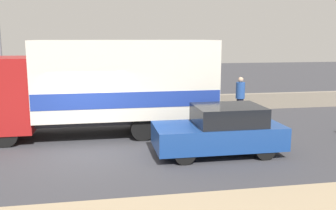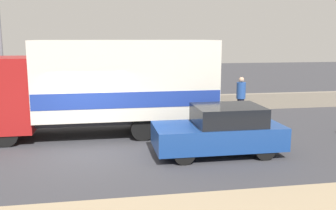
{
  "view_description": "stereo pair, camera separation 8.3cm",
  "coord_description": "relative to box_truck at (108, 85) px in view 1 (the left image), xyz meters",
  "views": [
    {
      "loc": [
        0.45,
        -11.78,
        3.6
      ],
      "look_at": [
        2.67,
        0.56,
        1.34
      ],
      "focal_mm": 40.0,
      "sensor_mm": 36.0,
      "label": 1
    },
    {
      "loc": [
        0.53,
        -11.8,
        3.6
      ],
      "look_at": [
        2.67,
        0.56,
        1.34
      ],
      "focal_mm": 40.0,
      "sensor_mm": 36.0,
      "label": 2
    }
  ],
  "objects": [
    {
      "name": "ground_plane",
      "position": [
        -0.72,
        -2.06,
        -1.9
      ],
      "size": [
        80.0,
        80.0,
        0.0
      ],
      "primitive_type": "plane",
      "color": "#38383D"
    },
    {
      "name": "stone_wall_backdrop",
      "position": [
        -0.72,
        3.97,
        -1.51
      ],
      "size": [
        60.0,
        0.35,
        0.78
      ],
      "color": "gray",
      "rests_on": "ground_plane"
    },
    {
      "name": "box_truck",
      "position": [
        0.0,
        0.0,
        0.0
      ],
      "size": [
        8.24,
        2.56,
        3.51
      ],
      "rotation": [
        0.0,
        0.0,
        3.14
      ],
      "color": "maroon",
      "rests_on": "ground_plane"
    },
    {
      "name": "car_hatchback",
      "position": [
        3.35,
        -3.01,
        -1.14
      ],
      "size": [
        3.97,
        1.81,
        1.53
      ],
      "rotation": [
        0.0,
        0.0,
        3.14
      ],
      "color": "navy",
      "rests_on": "ground_plane"
    },
    {
      "name": "pedestrian",
      "position": [
        5.93,
        2.07,
        -0.93
      ],
      "size": [
        0.4,
        0.4,
        1.86
      ],
      "color": "#1E1E2D",
      "rests_on": "ground_plane"
    }
  ]
}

